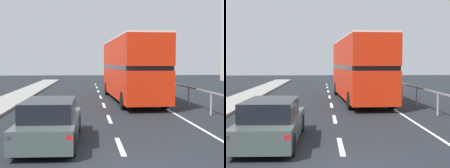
# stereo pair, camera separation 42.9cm
# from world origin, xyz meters

# --- Properties ---
(ground_plane) EXTENTS (74.52, 120.00, 0.10)m
(ground_plane) POSITION_xyz_m (0.00, 0.00, -0.05)
(ground_plane) COLOR black
(lane_paint_markings) EXTENTS (3.57, 46.00, 0.01)m
(lane_paint_markings) POSITION_xyz_m (2.09, 8.99, 0.00)
(lane_paint_markings) COLOR silver
(lane_paint_markings) RESTS_ON ground
(bridge_side_railing) EXTENTS (0.10, 42.00, 1.17)m
(bridge_side_railing) POSITION_xyz_m (5.07, 9.00, 0.94)
(bridge_side_railing) COLOR gray
(bridge_side_railing) RESTS_ON ground
(double_decker_bus_red) EXTENTS (3.06, 11.41, 4.21)m
(double_decker_bus_red) POSITION_xyz_m (1.94, 13.57, 2.26)
(double_decker_bus_red) COLOR red
(double_decker_bus_red) RESTS_ON ground
(hatchback_car_near) EXTENTS (1.86, 4.62, 1.41)m
(hatchback_car_near) POSITION_xyz_m (-2.19, 2.28, 0.68)
(hatchback_car_near) COLOR #404B4A
(hatchback_car_near) RESTS_ON ground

